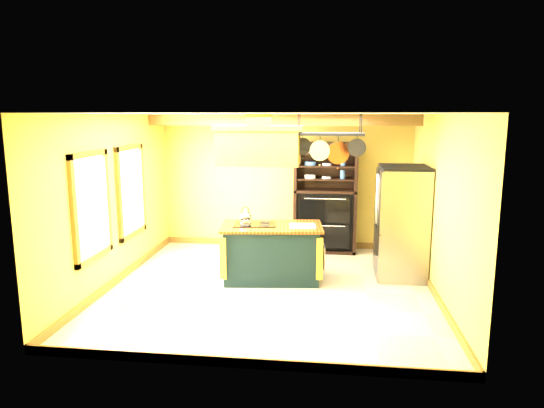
% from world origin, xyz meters
% --- Properties ---
extents(floor, '(5.00, 5.00, 0.00)m').
position_xyz_m(floor, '(0.00, 0.00, 0.00)').
color(floor, beige).
rests_on(floor, ground).
extents(ceiling, '(5.00, 5.00, 0.00)m').
position_xyz_m(ceiling, '(0.00, 0.00, 2.70)').
color(ceiling, white).
rests_on(ceiling, wall_back).
extents(wall_back, '(5.00, 0.02, 2.70)m').
position_xyz_m(wall_back, '(0.00, 2.50, 1.35)').
color(wall_back, gold).
rests_on(wall_back, floor).
extents(wall_front, '(5.00, 0.02, 2.70)m').
position_xyz_m(wall_front, '(0.00, -2.50, 1.35)').
color(wall_front, gold).
rests_on(wall_front, floor).
extents(wall_left, '(0.02, 5.00, 2.70)m').
position_xyz_m(wall_left, '(-2.50, 0.00, 1.35)').
color(wall_left, gold).
rests_on(wall_left, floor).
extents(wall_right, '(0.02, 5.00, 2.70)m').
position_xyz_m(wall_right, '(2.50, 0.00, 1.35)').
color(wall_right, gold).
rests_on(wall_right, floor).
extents(ceiling_beam, '(5.00, 0.15, 0.20)m').
position_xyz_m(ceiling_beam, '(0.00, 1.70, 2.59)').
color(ceiling_beam, olive).
rests_on(ceiling_beam, ceiling).
extents(window_near, '(0.06, 1.06, 1.56)m').
position_xyz_m(window_near, '(-2.47, -0.80, 1.40)').
color(window_near, olive).
rests_on(window_near, wall_left).
extents(window_far, '(0.06, 1.06, 1.56)m').
position_xyz_m(window_far, '(-2.47, 0.60, 1.40)').
color(window_far, olive).
rests_on(window_far, wall_left).
extents(kitchen_island, '(1.71, 1.07, 1.11)m').
position_xyz_m(kitchen_island, '(-0.03, 0.38, 0.47)').
color(kitchen_island, black).
rests_on(kitchen_island, floor).
extents(range_hood, '(1.35, 0.76, 0.80)m').
position_xyz_m(range_hood, '(-0.23, 0.38, 2.24)').
color(range_hood, gold).
rests_on(range_hood, ceiling).
extents(pot_rack, '(1.11, 0.52, 0.79)m').
position_xyz_m(pot_rack, '(0.88, 0.38, 2.30)').
color(pot_rack, black).
rests_on(pot_rack, ceiling).
extents(refrigerator, '(0.79, 0.93, 1.82)m').
position_xyz_m(refrigerator, '(2.09, 0.82, 0.89)').
color(refrigerator, gray).
rests_on(refrigerator, floor).
extents(hutch, '(1.22, 0.56, 2.16)m').
position_xyz_m(hutch, '(0.81, 2.27, 0.85)').
color(hutch, black).
rests_on(hutch, floor).
extents(floor_register, '(0.29, 0.15, 0.01)m').
position_xyz_m(floor_register, '(-1.83, -1.00, 0.01)').
color(floor_register, black).
rests_on(floor_register, floor).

